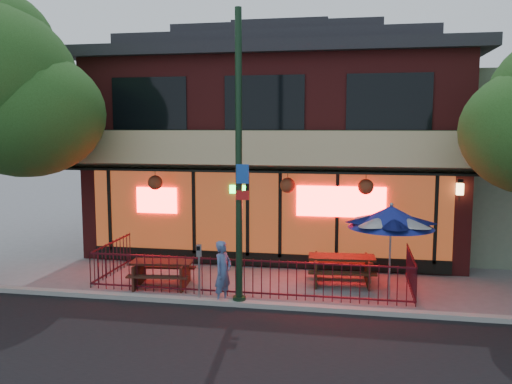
# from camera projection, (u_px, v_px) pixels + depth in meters

# --- Properties ---
(ground) EXTENTS (80.00, 80.00, 0.00)m
(ground) POSITION_uv_depth(u_px,v_px,m) (243.00, 299.00, 13.54)
(ground) COLOR gray
(ground) RESTS_ON ground
(curb) EXTENTS (80.00, 0.25, 0.12)m
(curb) POSITION_uv_depth(u_px,v_px,m) (238.00, 303.00, 13.04)
(curb) COLOR #999993
(curb) RESTS_ON ground
(restaurant_building) EXTENTS (12.96, 9.49, 8.05)m
(restaurant_building) POSITION_uv_depth(u_px,v_px,m) (282.00, 131.00, 19.98)
(restaurant_building) COLOR maroon
(restaurant_building) RESTS_ON ground
(patio_fence) EXTENTS (8.44, 2.62, 1.00)m
(patio_fence) POSITION_uv_depth(u_px,v_px,m) (247.00, 270.00, 13.95)
(patio_fence) COLOR #430E18
(patio_fence) RESTS_ON ground
(street_light) EXTENTS (0.43, 0.32, 7.00)m
(street_light) POSITION_uv_depth(u_px,v_px,m) (239.00, 175.00, 12.76)
(street_light) COLOR black
(street_light) RESTS_ON ground
(picnic_table_left) EXTENTS (1.75, 1.42, 0.70)m
(picnic_table_left) POSITION_uv_depth(u_px,v_px,m) (162.00, 270.00, 14.59)
(picnic_table_left) COLOR #3A1E15
(picnic_table_left) RESTS_ON ground
(picnic_table_right) EXTENTS (1.88, 1.49, 0.77)m
(picnic_table_right) POSITION_uv_depth(u_px,v_px,m) (342.00, 266.00, 14.84)
(picnic_table_right) COLOR #342112
(picnic_table_right) RESTS_ON ground
(patio_umbrella) EXTENTS (2.12, 2.12, 2.43)m
(patio_umbrella) POSITION_uv_depth(u_px,v_px,m) (391.00, 217.00, 13.42)
(patio_umbrella) COLOR gray
(patio_umbrella) RESTS_ON ground
(pedestrian) EXTENTS (0.56, 0.66, 1.55)m
(pedestrian) POSITION_uv_depth(u_px,v_px,m) (223.00, 272.00, 13.17)
(pedestrian) COLOR #4E679C
(pedestrian) RESTS_ON ground
(parking_meter_near) EXTENTS (0.15, 0.14, 1.45)m
(parking_meter_near) POSITION_uv_depth(u_px,v_px,m) (199.00, 263.00, 13.21)
(parking_meter_near) COLOR gray
(parking_meter_near) RESTS_ON ground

